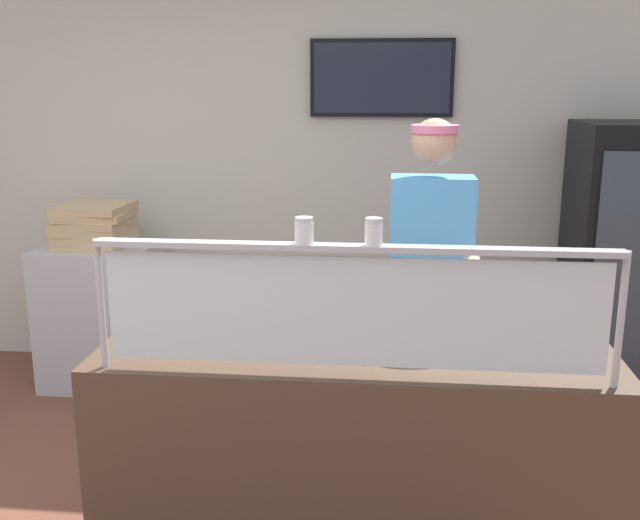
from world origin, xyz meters
TOP-DOWN VIEW (x-y plane):
  - ground_plane at (0.96, 1.00)m, footprint 12.00×12.00m
  - shop_rear_unit at (0.96, 2.56)m, footprint 6.31×0.13m
  - serving_counter at (0.96, 0.37)m, footprint 1.91×0.73m
  - sneeze_guard at (0.96, 0.06)m, footprint 1.74×0.06m
  - pizza_tray at (1.15, 0.38)m, footprint 0.48×0.48m
  - pizza_server at (1.19, 0.36)m, footprint 0.11×0.29m
  - parmesan_shaker at (0.80, 0.06)m, footprint 0.06×0.06m
  - pepper_flake_shaker at (1.03, 0.06)m, footprint 0.06×0.06m
  - worker_figure at (1.27, 1.09)m, footprint 0.41×0.50m
  - drink_fridge at (2.47, 2.12)m, footprint 0.66×0.67m
  - prep_shelf at (-0.77, 2.07)m, footprint 0.70×0.55m
  - pizza_box_stack at (-0.77, 2.07)m, footprint 0.45×0.44m

SIDE VIEW (x-z plane):
  - ground_plane at x=0.96m, z-range 0.00..0.00m
  - prep_shelf at x=-0.77m, z-range 0.00..0.91m
  - serving_counter at x=0.96m, z-range 0.00..0.95m
  - drink_fridge at x=2.47m, z-range 0.00..1.70m
  - pizza_tray at x=1.15m, z-range 0.95..0.98m
  - pizza_server at x=1.19m, z-range 0.99..0.99m
  - worker_figure at x=1.27m, z-range 0.13..1.89m
  - pizza_box_stack at x=-0.77m, z-range 0.91..1.18m
  - sneeze_guard at x=0.96m, z-range 1.01..1.46m
  - shop_rear_unit at x=0.96m, z-range 0.01..2.71m
  - parmesan_shaker at x=0.80m, z-range 1.40..1.49m
  - pepper_flake_shaker at x=1.03m, z-range 1.40..1.49m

